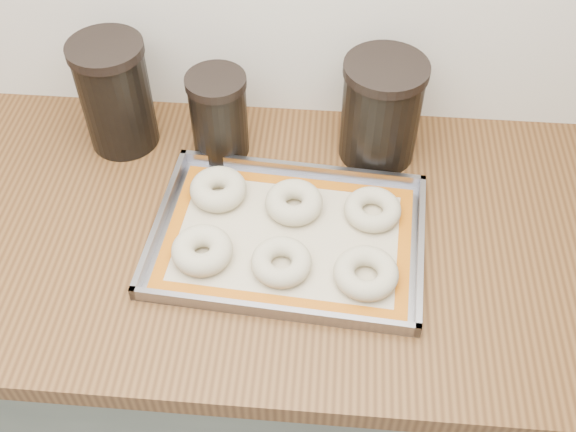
# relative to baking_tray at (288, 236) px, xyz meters

# --- Properties ---
(cabinet) EXTENTS (3.00, 0.65, 0.86)m
(cabinet) POSITION_rel_baking_tray_xyz_m (-0.09, 0.03, -0.48)
(cabinet) COLOR slate
(cabinet) RESTS_ON floor
(countertop) EXTENTS (3.06, 0.68, 0.04)m
(countertop) POSITION_rel_baking_tray_xyz_m (-0.09, 0.03, -0.03)
(countertop) COLOR brown
(countertop) RESTS_ON cabinet
(baking_tray) EXTENTS (0.48, 0.36, 0.03)m
(baking_tray) POSITION_rel_baking_tray_xyz_m (0.00, 0.00, 0.00)
(baking_tray) COLOR gray
(baking_tray) RESTS_ON countertop
(baking_mat) EXTENTS (0.44, 0.32, 0.00)m
(baking_mat) POSITION_rel_baking_tray_xyz_m (0.00, 0.00, -0.00)
(baking_mat) COLOR #C6B793
(baking_mat) RESTS_ON baking_tray
(bagel_front_left) EXTENTS (0.12, 0.12, 0.04)m
(bagel_front_left) POSITION_rel_baking_tray_xyz_m (-0.14, -0.06, 0.02)
(bagel_front_left) COLOR beige
(bagel_front_left) RESTS_ON baking_mat
(bagel_front_mid) EXTENTS (0.10, 0.10, 0.03)m
(bagel_front_mid) POSITION_rel_baking_tray_xyz_m (-0.01, -0.07, 0.01)
(bagel_front_mid) COLOR beige
(bagel_front_mid) RESTS_ON baking_mat
(bagel_front_right) EXTENTS (0.11, 0.11, 0.03)m
(bagel_front_right) POSITION_rel_baking_tray_xyz_m (0.13, -0.08, 0.01)
(bagel_front_right) COLOR beige
(bagel_front_right) RESTS_ON baking_mat
(bagel_back_left) EXTENTS (0.11, 0.11, 0.04)m
(bagel_back_left) POSITION_rel_baking_tray_xyz_m (-0.13, 0.09, 0.02)
(bagel_back_left) COLOR beige
(bagel_back_left) RESTS_ON baking_mat
(bagel_back_mid) EXTENTS (0.13, 0.13, 0.04)m
(bagel_back_mid) POSITION_rel_baking_tray_xyz_m (0.01, 0.07, 0.02)
(bagel_back_mid) COLOR beige
(bagel_back_mid) RESTS_ON baking_mat
(bagel_back_right) EXTENTS (0.13, 0.13, 0.03)m
(bagel_back_right) POSITION_rel_baking_tray_xyz_m (0.14, 0.06, 0.01)
(bagel_back_right) COLOR beige
(bagel_back_right) RESTS_ON baking_mat
(canister_left) EXTENTS (0.14, 0.14, 0.22)m
(canister_left) POSITION_rel_baking_tray_xyz_m (-0.34, 0.23, 0.10)
(canister_left) COLOR black
(canister_left) RESTS_ON countertop
(canister_mid) EXTENTS (0.11, 0.11, 0.17)m
(canister_mid) POSITION_rel_baking_tray_xyz_m (-0.15, 0.22, 0.08)
(canister_mid) COLOR black
(canister_mid) RESTS_ON countertop
(canister_right) EXTENTS (0.15, 0.15, 0.20)m
(canister_right) POSITION_rel_baking_tray_xyz_m (0.15, 0.23, 0.10)
(canister_right) COLOR black
(canister_right) RESTS_ON countertop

